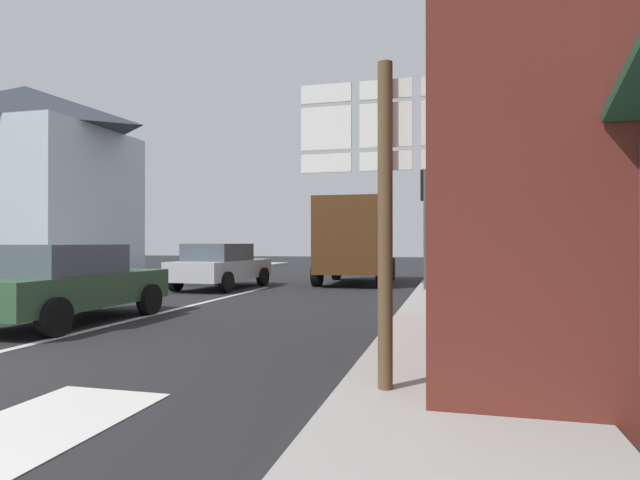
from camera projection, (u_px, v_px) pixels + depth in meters
The scene contains 12 objects.
ground_plane at pixel (243, 293), 15.61m from camera, with size 80.00×80.00×0.00m, color #232326.
sidewalk_right at pixel (455, 305), 12.17m from camera, with size 2.25×44.00×0.14m, color #9E9B96.
sidewalk_left at pixel (20, 292), 15.16m from camera, with size 2.25×44.00×0.14m, color #9E9B96.
lane_centre_stripe at pixel (174, 310), 11.73m from camera, with size 0.16×12.00×0.01m, color silver.
lane_turn_arrow at pixel (34, 427), 4.27m from camera, with size 1.20×2.20×0.01m, color silver.
clapboard_house_left at pixel (25, 180), 23.27m from camera, with size 8.38×7.60×8.44m.
sedan_near at pixel (65, 283), 9.80m from camera, with size 1.97×4.20×1.47m.
sedan_far at pixel (221, 265), 17.21m from camera, with size 2.16×4.29×1.47m.
delivery_truck at pixel (356, 239), 19.24m from camera, with size 2.57×5.04×3.05m.
route_sign_post at pixel (385, 190), 4.94m from camera, with size 1.66×0.14×3.20m.
traffic_light_near_right at pixel (426, 202), 15.42m from camera, with size 0.30×0.49×3.64m.
traffic_light_far_right at pixel (434, 213), 21.69m from camera, with size 0.30×0.49×3.67m.
Camera 1 is at (6.04, -4.58, 1.51)m, focal length 29.54 mm.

